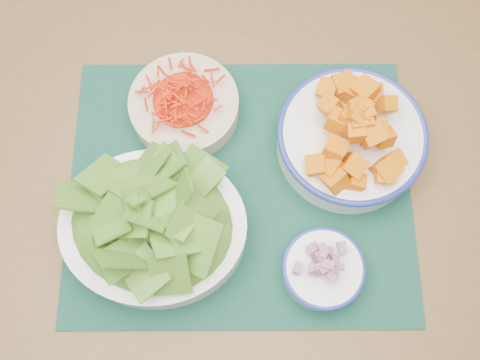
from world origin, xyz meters
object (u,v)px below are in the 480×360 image
Objects in this scene: carrot_bowl at (184,103)px; lettuce_bowl at (152,225)px; onion_bowl at (323,269)px; table at (196,165)px; squash_bowl at (353,133)px; placemat at (240,186)px.

lettuce_bowl is (0.02, -0.21, 0.02)m from carrot_bowl.
lettuce_bowl reaches higher than onion_bowl.
table is at bearing 73.89° from lettuce_bowl.
squash_bowl is at bearing 0.54° from carrot_bowl.
placemat is at bearing 33.31° from lettuce_bowl.
onion_bowl is (0.24, -0.15, 0.12)m from table.
carrot_bowl is at bearing -179.46° from squash_bowl.
placemat is 1.71× the size of lettuce_bowl.
onion_bowl is (-0.00, -0.21, -0.03)m from squash_bowl.
lettuce_bowl reaches higher than placemat.
table is at bearing -166.54° from squash_bowl.
placemat is 0.18m from onion_bowl.
carrot_bowl is at bearing 82.33° from lettuce_bowl.
table is 7.93× the size of carrot_bowl.
table is at bearing 138.04° from placemat.
squash_bowl is at bearing 89.81° from onion_bowl.
placemat is 0.16m from carrot_bowl.
onion_bowl is (0.25, 0.00, -0.02)m from lettuce_bowl.
placemat is at bearing -41.06° from carrot_bowl.
placemat is at bearing -144.77° from squash_bowl.
table is 0.31m from onion_bowl.
placemat is 0.19m from squash_bowl.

